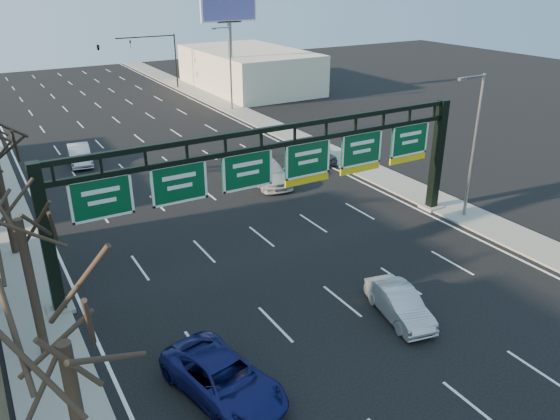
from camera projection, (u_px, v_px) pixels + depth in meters
ground at (369, 322)px, 24.36m from camera, size 160.00×160.00×0.00m
sidewalk_left at (6, 220)px, 34.19m from camera, size 3.00×120.00×0.12m
sidewalk_right at (337, 156)px, 46.07m from camera, size 3.00×120.00×0.12m
lane_markings at (196, 184)px, 40.15m from camera, size 21.60×120.00×0.01m
sign_gantry at (281, 172)px, 28.89m from camera, size 24.60×1.20×7.20m
building_right_distant at (249, 69)px, 72.12m from camera, size 12.00×20.00×5.00m
tree_near at (56, 306)px, 12.26m from camera, size 3.60×3.60×8.86m
tree_gantry at (12, 193)px, 19.51m from camera, size 3.60×3.60×8.48m
streetlight_near at (473, 140)px, 32.84m from camera, size 2.15×0.22×9.00m
streetlight_far at (229, 64)px, 59.69m from camera, size 2.15×0.22×9.00m
billboard_right at (229, 21)px, 63.20m from camera, size 7.00×0.50×12.00m
traffic_signal_mast at (128, 49)px, 68.22m from camera, size 10.16×0.54×7.00m
car_blue_suv at (223, 379)px, 19.89m from camera, size 3.60×5.85×1.51m
car_silver_sedan at (399, 304)px, 24.49m from camera, size 2.28×4.42×1.39m
car_white_wagon at (268, 172)px, 40.21m from camera, size 3.23×6.00×1.65m
car_grey_far at (314, 153)px, 44.69m from camera, size 2.25×4.51×1.48m
car_silver_distant at (79, 155)px, 44.16m from camera, size 2.10×4.79×1.53m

